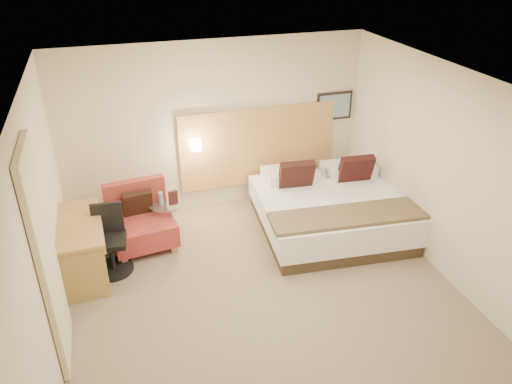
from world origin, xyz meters
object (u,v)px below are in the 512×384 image
object	(u,v)px
bed	(330,208)
side_table	(167,218)
lounge_chair	(141,222)
desk	(82,234)
desk_chair	(110,245)

from	to	relation	value
bed	side_table	size ratio (longest dim) A/B	3.94
lounge_chair	desk	bearing A→B (deg)	-148.18
side_table	desk	bearing A→B (deg)	-153.66
lounge_chair	side_table	xyz separation A→B (m)	(0.39, 0.10, -0.06)
side_table	desk_chair	size ratio (longest dim) A/B	0.64
bed	desk_chair	size ratio (longest dim) A/B	2.51
side_table	desk_chair	xyz separation A→B (m)	(-0.84, -0.59, 0.08)
desk	desk_chair	world-z (taller)	desk_chair
desk	lounge_chair	bearing A→B (deg)	31.82
desk_chair	side_table	bearing A→B (deg)	35.03
lounge_chair	side_table	size ratio (longest dim) A/B	1.62
side_table	desk_chair	world-z (taller)	desk_chair
bed	desk	bearing A→B (deg)	-178.93
lounge_chair	bed	bearing A→B (deg)	-8.43
bed	desk_chair	bearing A→B (deg)	-178.60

